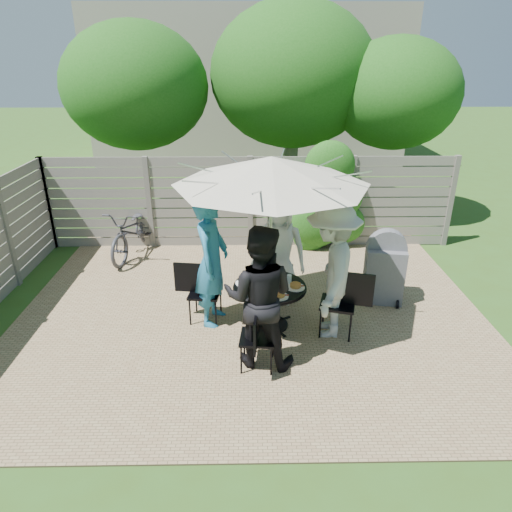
{
  "coord_description": "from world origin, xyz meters",
  "views": [
    {
      "loc": [
        -0.02,
        -5.7,
        3.62
      ],
      "look_at": [
        0.07,
        0.15,
        1.03
      ],
      "focal_mm": 32.0,
      "sensor_mm": 36.0,
      "label": 1
    }
  ],
  "objects_px": {
    "patio_table": "(270,298)",
    "chair_left": "(205,303)",
    "chair_right": "(338,315)",
    "plate_back": "(274,273)",
    "bicycle": "(134,231)",
    "plate_front": "(265,296)",
    "plate_right": "(295,286)",
    "syrup_jug": "(266,278)",
    "person_right": "(331,271)",
    "person_front": "(259,298)",
    "chair_front": "(257,350)",
    "person_back": "(278,249)",
    "coffee_cup": "(279,275)",
    "glass_right": "(289,279)",
    "glass_left": "(250,283)",
    "plate_left": "(245,282)",
    "chair_back": "(279,279)",
    "glass_back": "(265,272)",
    "umbrella": "(271,171)",
    "bbq_grill": "(384,269)",
    "person_left": "(212,261)",
    "plate_extra": "(280,295)"
  },
  "relations": [
    {
      "from": "person_front",
      "to": "plate_right",
      "type": "relative_size",
      "value": 7.13
    },
    {
      "from": "chair_back",
      "to": "plate_left",
      "type": "height_order",
      "value": "chair_back"
    },
    {
      "from": "chair_left",
      "to": "chair_right",
      "type": "distance_m",
      "value": 1.93
    },
    {
      "from": "umbrella",
      "to": "person_back",
      "type": "relative_size",
      "value": 1.73
    },
    {
      "from": "person_back",
      "to": "glass_back",
      "type": "xyz_separation_m",
      "value": [
        -0.22,
        -0.54,
        -0.14
      ]
    },
    {
      "from": "person_right",
      "to": "plate_back",
      "type": "relative_size",
      "value": 7.44
    },
    {
      "from": "plate_extra",
      "to": "glass_right",
      "type": "xyz_separation_m",
      "value": [
        0.16,
        0.38,
        0.05
      ]
    },
    {
      "from": "patio_table",
      "to": "person_right",
      "type": "distance_m",
      "value": 0.97
    },
    {
      "from": "person_right",
      "to": "glass_left",
      "type": "bearing_deg",
      "value": -84.5
    },
    {
      "from": "chair_back",
      "to": "bbq_grill",
      "type": "bearing_deg",
      "value": 89.85
    },
    {
      "from": "plate_back",
      "to": "plate_front",
      "type": "height_order",
      "value": "same"
    },
    {
      "from": "chair_back",
      "to": "plate_right",
      "type": "distance_m",
      "value": 1.11
    },
    {
      "from": "person_back",
      "to": "coffee_cup",
      "type": "bearing_deg",
      "value": -80.69
    },
    {
      "from": "patio_table",
      "to": "glass_right",
      "type": "distance_m",
      "value": 0.39
    },
    {
      "from": "person_right",
      "to": "plate_right",
      "type": "relative_size",
      "value": 7.44
    },
    {
      "from": "plate_back",
      "to": "person_front",
      "type": "bearing_deg",
      "value": -101.62
    },
    {
      "from": "chair_back",
      "to": "chair_front",
      "type": "height_order",
      "value": "chair_back"
    },
    {
      "from": "chair_left",
      "to": "chair_right",
      "type": "bearing_deg",
      "value": -4.2
    },
    {
      "from": "chair_front",
      "to": "plate_right",
      "type": "distance_m",
      "value": 1.11
    },
    {
      "from": "glass_right",
      "to": "glass_left",
      "type": "bearing_deg",
      "value": -169.62
    },
    {
      "from": "plate_front",
      "to": "bbq_grill",
      "type": "xyz_separation_m",
      "value": [
        1.9,
        1.09,
        -0.14
      ]
    },
    {
      "from": "plate_back",
      "to": "coffee_cup",
      "type": "height_order",
      "value": "coffee_cup"
    },
    {
      "from": "patio_table",
      "to": "chair_left",
      "type": "distance_m",
      "value": 0.98
    },
    {
      "from": "person_back",
      "to": "coffee_cup",
      "type": "xyz_separation_m",
      "value": [
        -0.02,
        -0.62,
        -0.15
      ]
    },
    {
      "from": "person_right",
      "to": "plate_right",
      "type": "bearing_deg",
      "value": -90.0
    },
    {
      "from": "plate_right",
      "to": "glass_right",
      "type": "distance_m",
      "value": 0.15
    },
    {
      "from": "chair_right",
      "to": "plate_back",
      "type": "bearing_deg",
      "value": -16.89
    },
    {
      "from": "person_back",
      "to": "coffee_cup",
      "type": "distance_m",
      "value": 0.64
    },
    {
      "from": "patio_table",
      "to": "bicycle",
      "type": "height_order",
      "value": "bicycle"
    },
    {
      "from": "patio_table",
      "to": "glass_right",
      "type": "xyz_separation_m",
      "value": [
        0.28,
        0.05,
        0.27
      ]
    },
    {
      "from": "person_front",
      "to": "chair_front",
      "type": "bearing_deg",
      "value": 90.67
    },
    {
      "from": "patio_table",
      "to": "plate_left",
      "type": "bearing_deg",
      "value": 168.38
    },
    {
      "from": "person_front",
      "to": "plate_right",
      "type": "height_order",
      "value": "person_front"
    },
    {
      "from": "patio_table",
      "to": "chair_back",
      "type": "xyz_separation_m",
      "value": [
        0.19,
        0.95,
        -0.18
      ]
    },
    {
      "from": "person_right",
      "to": "person_front",
      "type": "bearing_deg",
      "value": -45.0
    },
    {
      "from": "patio_table",
      "to": "glass_left",
      "type": "xyz_separation_m",
      "value": [
        -0.28,
        -0.05,
        0.27
      ]
    },
    {
      "from": "plate_front",
      "to": "coffee_cup",
      "type": "relative_size",
      "value": 2.17
    },
    {
      "from": "person_left",
      "to": "chair_right",
      "type": "bearing_deg",
      "value": -90.03
    },
    {
      "from": "umbrella",
      "to": "glass_back",
      "type": "distance_m",
      "value": 1.58
    },
    {
      "from": "chair_left",
      "to": "glass_left",
      "type": "relative_size",
      "value": 6.52
    },
    {
      "from": "chair_left",
      "to": "plate_front",
      "type": "distance_m",
      "value": 1.11
    },
    {
      "from": "plate_back",
      "to": "glass_right",
      "type": "relative_size",
      "value": 1.86
    },
    {
      "from": "plate_right",
      "to": "bbq_grill",
      "type": "xyz_separation_m",
      "value": [
        1.47,
        0.81,
        -0.14
      ]
    },
    {
      "from": "chair_front",
      "to": "person_right",
      "type": "relative_size",
      "value": 0.45
    },
    {
      "from": "person_front",
      "to": "syrup_jug",
      "type": "bearing_deg",
      "value": -86.1
    },
    {
      "from": "chair_back",
      "to": "person_back",
      "type": "xyz_separation_m",
      "value": [
        -0.03,
        -0.13,
        0.59
      ]
    },
    {
      "from": "plate_back",
      "to": "bicycle",
      "type": "distance_m",
      "value": 3.47
    },
    {
      "from": "chair_left",
      "to": "person_front",
      "type": "xyz_separation_m",
      "value": [
        0.78,
        -1.01,
        0.65
      ]
    },
    {
      "from": "plate_right",
      "to": "syrup_jug",
      "type": "distance_m",
      "value": 0.43
    },
    {
      "from": "bicycle",
      "to": "glass_back",
      "type": "bearing_deg",
      "value": -32.97
    }
  ]
}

